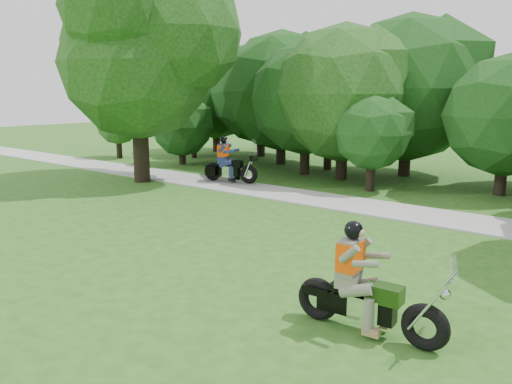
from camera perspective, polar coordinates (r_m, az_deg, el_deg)
The scene contains 6 objects.
ground at distance 10.48m, azimuth -4.14°, elevation -10.11°, with size 100.00×100.00×0.00m, color #245618.
walkway at distance 16.98m, azimuth 14.40°, elevation -1.93°, with size 60.00×2.20×0.06m, color #9B9B96.
tree_line at distance 22.35m, azimuth 23.17°, elevation 9.88°, with size 39.71×11.98×7.29m.
big_tree_west at distance 22.23m, azimuth -12.86°, elevation 16.08°, with size 8.64×6.56×9.96m.
chopper_motorcycle at distance 8.33m, azimuth 11.99°, elevation -11.17°, with size 2.57×0.68×1.83m.
touring_motorcycle at distance 21.22m, azimuth -3.33°, elevation 3.05°, with size 2.53×1.14×1.94m.
Camera 1 is at (6.62, -7.16, 3.84)m, focal length 35.00 mm.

